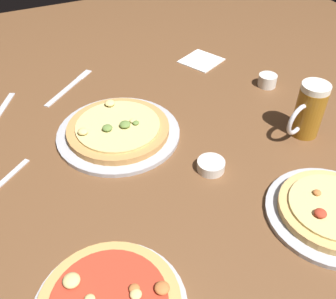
{
  "coord_description": "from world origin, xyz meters",
  "views": [
    {
      "loc": [
        -0.32,
        -0.67,
        0.66
      ],
      "look_at": [
        0.0,
        0.0,
        0.02
      ],
      "focal_mm": 40.69,
      "sensor_mm": 36.0,
      "label": 1
    }
  ],
  "objects_px": {
    "pizza_plate_near": "(331,211)",
    "ramekin_sauce": "(211,165)",
    "beer_mug_dark": "(308,111)",
    "napkin_folded": "(201,60)",
    "pizza_plate_far": "(118,130)",
    "ramekin_butter": "(267,80)",
    "knife_right": "(69,87)"
  },
  "relations": [
    {
      "from": "ramekin_sauce",
      "to": "ramekin_butter",
      "type": "distance_m",
      "value": 0.45
    },
    {
      "from": "pizza_plate_near",
      "to": "ramekin_butter",
      "type": "height_order",
      "value": "pizza_plate_near"
    },
    {
      "from": "ramekin_butter",
      "to": "knife_right",
      "type": "xyz_separation_m",
      "value": [
        -0.59,
        0.27,
        -0.02
      ]
    },
    {
      "from": "pizza_plate_far",
      "to": "ramekin_butter",
      "type": "bearing_deg",
      "value": 3.89
    },
    {
      "from": "pizza_plate_far",
      "to": "napkin_folded",
      "type": "relative_size",
      "value": 2.63
    },
    {
      "from": "pizza_plate_far",
      "to": "knife_right",
      "type": "relative_size",
      "value": 1.74
    },
    {
      "from": "ramekin_sauce",
      "to": "beer_mug_dark",
      "type": "bearing_deg",
      "value": 3.1
    },
    {
      "from": "napkin_folded",
      "to": "ramekin_butter",
      "type": "bearing_deg",
      "value": -64.95
    },
    {
      "from": "napkin_folded",
      "to": "ramekin_sauce",
      "type": "bearing_deg",
      "value": -116.79
    },
    {
      "from": "ramekin_sauce",
      "to": "napkin_folded",
      "type": "distance_m",
      "value": 0.57
    },
    {
      "from": "pizza_plate_near",
      "to": "pizza_plate_far",
      "type": "distance_m",
      "value": 0.57
    },
    {
      "from": "pizza_plate_near",
      "to": "ramekin_butter",
      "type": "bearing_deg",
      "value": 68.03
    },
    {
      "from": "pizza_plate_far",
      "to": "ramekin_butter",
      "type": "distance_m",
      "value": 0.53
    },
    {
      "from": "ramekin_sauce",
      "to": "ramekin_butter",
      "type": "height_order",
      "value": "ramekin_butter"
    },
    {
      "from": "ramekin_butter",
      "to": "pizza_plate_far",
      "type": "bearing_deg",
      "value": -176.11
    },
    {
      "from": "ramekin_sauce",
      "to": "knife_right",
      "type": "relative_size",
      "value": 0.36
    },
    {
      "from": "beer_mug_dark",
      "to": "napkin_folded",
      "type": "bearing_deg",
      "value": 95.76
    },
    {
      "from": "pizza_plate_far",
      "to": "beer_mug_dark",
      "type": "height_order",
      "value": "beer_mug_dark"
    },
    {
      "from": "pizza_plate_near",
      "to": "ramekin_sauce",
      "type": "distance_m",
      "value": 0.29
    },
    {
      "from": "pizza_plate_near",
      "to": "ramekin_butter",
      "type": "distance_m",
      "value": 0.55
    },
    {
      "from": "ramekin_butter",
      "to": "knife_right",
      "type": "distance_m",
      "value": 0.65
    },
    {
      "from": "ramekin_sauce",
      "to": "knife_right",
      "type": "bearing_deg",
      "value": 112.65
    },
    {
      "from": "pizza_plate_far",
      "to": "ramekin_sauce",
      "type": "xyz_separation_m",
      "value": [
        0.16,
        -0.23,
        -0.0
      ]
    },
    {
      "from": "ramekin_sauce",
      "to": "pizza_plate_near",
      "type": "bearing_deg",
      "value": -55.99
    },
    {
      "from": "pizza_plate_near",
      "to": "pizza_plate_far",
      "type": "bearing_deg",
      "value": 124.53
    },
    {
      "from": "knife_right",
      "to": "beer_mug_dark",
      "type": "bearing_deg",
      "value": -44.47
    },
    {
      "from": "pizza_plate_near",
      "to": "napkin_folded",
      "type": "bearing_deg",
      "value": 82.94
    },
    {
      "from": "beer_mug_dark",
      "to": "ramekin_butter",
      "type": "height_order",
      "value": "beer_mug_dark"
    },
    {
      "from": "beer_mug_dark",
      "to": "knife_right",
      "type": "xyz_separation_m",
      "value": [
        -0.53,
        0.52,
        -0.07
      ]
    },
    {
      "from": "knife_right",
      "to": "pizza_plate_far",
      "type": "bearing_deg",
      "value": -78.57
    },
    {
      "from": "pizza_plate_near",
      "to": "ramekin_butter",
      "type": "relative_size",
      "value": 4.73
    },
    {
      "from": "pizza_plate_far",
      "to": "napkin_folded",
      "type": "xyz_separation_m",
      "value": [
        0.42,
        0.28,
        -0.01
      ]
    }
  ]
}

